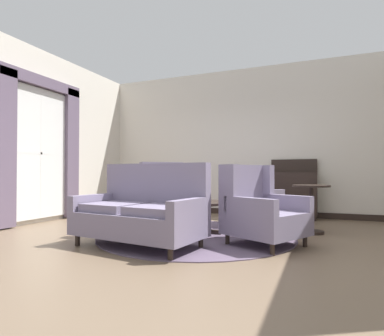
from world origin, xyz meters
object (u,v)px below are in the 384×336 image
at_px(porcelain_vase, 197,191).
at_px(armchair_far_left, 250,200).
at_px(coffee_table, 198,207).
at_px(side_table, 311,204).
at_px(armchair_near_sideboard, 159,197).
at_px(settee, 142,212).
at_px(armchair_near_window, 260,211).
at_px(sideboard, 293,192).

height_order(porcelain_vase, armchair_far_left, armchair_far_left).
bearing_deg(coffee_table, side_table, 22.42).
relative_size(porcelain_vase, armchair_near_sideboard, 0.33).
bearing_deg(porcelain_vase, settee, -108.69).
relative_size(coffee_table, armchair_near_window, 0.79).
xyz_separation_m(armchair_far_left, sideboard, (0.66, 0.96, 0.10)).
bearing_deg(sideboard, settee, -116.12).
distance_m(coffee_table, armchair_near_sideboard, 1.44).
height_order(coffee_table, armchair_near_window, armchair_near_window).
xyz_separation_m(coffee_table, armchair_near_window, (1.00, -0.41, 0.03)).
height_order(settee, sideboard, sideboard).
relative_size(settee, side_table, 2.32).
bearing_deg(porcelain_vase, sideboard, 60.70).
relative_size(settee, armchair_near_sideboard, 1.52).
distance_m(coffee_table, armchair_far_left, 1.31).
bearing_deg(armchair_near_sideboard, sideboard, 165.90).
distance_m(porcelain_vase, armchair_far_left, 1.35).
xyz_separation_m(armchair_near_window, sideboard, (0.20, 2.57, 0.10)).
distance_m(settee, side_table, 2.58).
xyz_separation_m(armchair_far_left, side_table, (1.05, -0.54, 0.01)).
relative_size(coffee_table, armchair_far_left, 0.83).
distance_m(side_table, sideboard, 1.55).
height_order(armchair_near_sideboard, side_table, armchair_near_sideboard).
height_order(porcelain_vase, side_table, porcelain_vase).
relative_size(side_table, sideboard, 0.61).
bearing_deg(settee, armchair_near_sideboard, 119.91).
xyz_separation_m(settee, armchair_near_window, (1.37, 0.63, 0.01)).
height_order(porcelain_vase, sideboard, sideboard).
relative_size(armchair_near_window, armchair_far_left, 1.04).
relative_size(settee, armchair_far_left, 1.56).
relative_size(settee, armchair_near_window, 1.50).
distance_m(settee, armchair_near_sideboard, 2.06).
distance_m(coffee_table, side_table, 1.72).
height_order(armchair_far_left, sideboard, sideboard).
bearing_deg(coffee_table, armchair_near_sideboard, 142.59).
relative_size(armchair_near_window, armchair_near_sideboard, 1.02).
height_order(armchair_near_window, side_table, armchair_near_window).
xyz_separation_m(porcelain_vase, settee, (-0.34, -1.01, -0.22)).
bearing_deg(armchair_near_window, settee, 143.18).
relative_size(coffee_table, settee, 0.53).
bearing_deg(side_table, armchair_near_window, -118.78).
distance_m(porcelain_vase, armchair_near_sideboard, 1.44).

